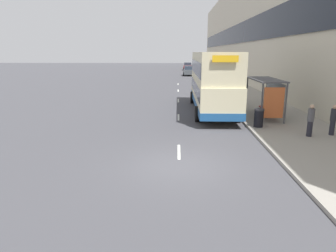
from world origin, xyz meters
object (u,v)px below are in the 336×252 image
(car_1, at_px, (187,66))
(pedestrian_2, at_px, (311,120))
(pedestrian_1, at_px, (274,98))
(litter_bin, at_px, (259,118))
(bus_shelter, at_px, (269,91))
(car_0, at_px, (188,71))
(pedestrian_at_shelter, at_px, (333,120))
(double_decker_bus_near, at_px, (213,81))

(car_1, relative_size, pedestrian_2, 2.36)
(pedestrian_1, bearing_deg, litter_bin, -114.48)
(bus_shelter, height_order, litter_bin, bus_shelter)
(bus_shelter, distance_m, car_0, 37.48)
(car_0, height_order, pedestrian_at_shelter, car_0)
(bus_shelter, height_order, pedestrian_2, bus_shelter)
(car_0, height_order, car_1, car_1)
(bus_shelter, xyz_separation_m, pedestrian_2, (0.84, -4.40, -0.90))
(pedestrian_2, bearing_deg, litter_bin, 137.34)
(car_0, bearing_deg, pedestrian_1, -81.54)
(car_1, bearing_deg, litter_bin, -87.75)
(double_decker_bus_near, distance_m, car_0, 34.60)
(double_decker_bus_near, height_order, car_1, double_decker_bus_near)
(car_0, bearing_deg, double_decker_bus_near, -89.09)
(bus_shelter, distance_m, pedestrian_1, 3.32)
(pedestrian_at_shelter, bearing_deg, pedestrian_2, -166.91)
(car_1, bearing_deg, bus_shelter, -86.36)
(car_0, height_order, pedestrian_1, pedestrian_1)
(pedestrian_at_shelter, distance_m, pedestrian_2, 1.30)
(double_decker_bus_near, relative_size, car_0, 2.66)
(pedestrian_2, bearing_deg, pedestrian_1, 86.74)
(pedestrian_at_shelter, bearing_deg, car_1, 95.44)
(bus_shelter, bearing_deg, pedestrian_2, -79.18)
(double_decker_bus_near, height_order, pedestrian_1, double_decker_bus_near)
(car_1, relative_size, pedestrian_at_shelter, 2.47)
(double_decker_bus_near, xyz_separation_m, litter_bin, (2.08, -5.20, -1.62))
(bus_shelter, relative_size, car_0, 1.02)
(bus_shelter, distance_m, double_decker_bus_near, 4.28)
(litter_bin, bearing_deg, car_1, 92.25)
(pedestrian_1, height_order, pedestrian_2, pedestrian_1)
(car_0, height_order, litter_bin, car_0)
(bus_shelter, distance_m, pedestrian_at_shelter, 4.71)
(car_1, bearing_deg, car_0, -91.29)
(double_decker_bus_near, bearing_deg, bus_shelter, -39.32)
(pedestrian_1, bearing_deg, bus_shelter, -113.10)
(car_1, distance_m, litter_bin, 56.94)
(car_0, distance_m, car_1, 17.14)
(car_0, height_order, pedestrian_2, pedestrian_2)
(pedestrian_at_shelter, height_order, pedestrian_1, pedestrian_1)
(bus_shelter, bearing_deg, pedestrian_at_shelter, -62.79)
(double_decker_bus_near, relative_size, car_1, 2.84)
(double_decker_bus_near, distance_m, litter_bin, 5.82)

